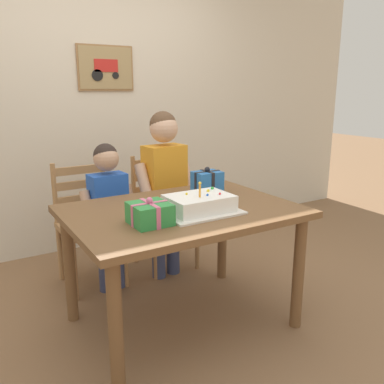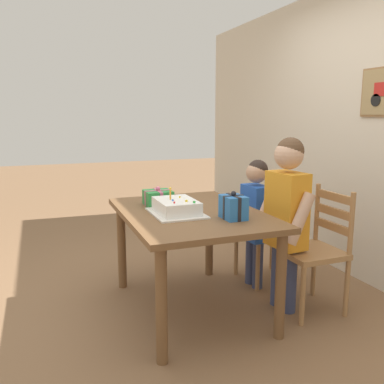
{
  "view_description": "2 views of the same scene",
  "coord_description": "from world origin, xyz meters",
  "px_view_note": "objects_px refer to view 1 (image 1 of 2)",
  "views": [
    {
      "loc": [
        -1.15,
        -2.0,
        1.45
      ],
      "look_at": [
        0.1,
        0.05,
        0.83
      ],
      "focal_mm": 37.91,
      "sensor_mm": 36.0,
      "label": 1
    },
    {
      "loc": [
        2.73,
        -1.02,
        1.45
      ],
      "look_at": [
        0.12,
        -0.04,
        0.93
      ],
      "focal_mm": 38.67,
      "sensor_mm": 36.0,
      "label": 2
    }
  ],
  "objects_px": {
    "gift_box_red_large": "(207,183)",
    "gift_box_beside_cake": "(150,214)",
    "dining_table": "(182,225)",
    "chair_left": "(88,223)",
    "birthday_cake": "(199,204)",
    "child_younger": "(109,204)",
    "chair_right": "(163,211)",
    "child_older": "(165,179)"
  },
  "relations": [
    {
      "from": "gift_box_red_large",
      "to": "gift_box_beside_cake",
      "type": "height_order",
      "value": "gift_box_red_large"
    },
    {
      "from": "dining_table",
      "to": "chair_left",
      "type": "xyz_separation_m",
      "value": [
        -0.32,
        0.87,
        -0.19
      ]
    },
    {
      "from": "dining_table",
      "to": "gift_box_beside_cake",
      "type": "height_order",
      "value": "gift_box_beside_cake"
    },
    {
      "from": "gift_box_red_large",
      "to": "chair_left",
      "type": "relative_size",
      "value": 0.21
    },
    {
      "from": "birthday_cake",
      "to": "dining_table",
      "type": "bearing_deg",
      "value": 109.14
    },
    {
      "from": "dining_table",
      "to": "gift_box_beside_cake",
      "type": "relative_size",
      "value": 6.4
    },
    {
      "from": "child_younger",
      "to": "gift_box_red_large",
      "type": "bearing_deg",
      "value": -41.73
    },
    {
      "from": "birthday_cake",
      "to": "chair_right",
      "type": "distance_m",
      "value": 1.08
    },
    {
      "from": "birthday_cake",
      "to": "chair_left",
      "type": "distance_m",
      "value": 1.11
    },
    {
      "from": "gift_box_beside_cake",
      "to": "chair_left",
      "type": "relative_size",
      "value": 0.23
    },
    {
      "from": "dining_table",
      "to": "gift_box_red_large",
      "type": "xyz_separation_m",
      "value": [
        0.3,
        0.19,
        0.18
      ]
    },
    {
      "from": "chair_left",
      "to": "child_older",
      "type": "bearing_deg",
      "value": -20.94
    },
    {
      "from": "child_older",
      "to": "gift_box_red_large",
      "type": "bearing_deg",
      "value": -80.86
    },
    {
      "from": "gift_box_beside_cake",
      "to": "chair_left",
      "type": "bearing_deg",
      "value": 91.62
    },
    {
      "from": "dining_table",
      "to": "gift_box_beside_cake",
      "type": "distance_m",
      "value": 0.36
    },
    {
      "from": "chair_left",
      "to": "gift_box_beside_cake",
      "type": "bearing_deg",
      "value": -88.38
    },
    {
      "from": "chair_right",
      "to": "child_older",
      "type": "bearing_deg",
      "value": -112.12
    },
    {
      "from": "chair_left",
      "to": "chair_right",
      "type": "xyz_separation_m",
      "value": [
        0.63,
        0.0,
        0.0
      ]
    },
    {
      "from": "gift_box_red_large",
      "to": "child_younger",
      "type": "height_order",
      "value": "child_younger"
    },
    {
      "from": "dining_table",
      "to": "gift_box_beside_cake",
      "type": "xyz_separation_m",
      "value": [
        -0.29,
        -0.16,
        0.16
      ]
    },
    {
      "from": "gift_box_red_large",
      "to": "child_older",
      "type": "relative_size",
      "value": 0.15
    },
    {
      "from": "birthday_cake",
      "to": "gift_box_red_large",
      "type": "xyz_separation_m",
      "value": [
        0.26,
        0.32,
        0.03
      ]
    },
    {
      "from": "chair_left",
      "to": "child_younger",
      "type": "xyz_separation_m",
      "value": [
        0.09,
        -0.21,
        0.19
      ]
    },
    {
      "from": "gift_box_beside_cake",
      "to": "chair_right",
      "type": "distance_m",
      "value": 1.24
    },
    {
      "from": "dining_table",
      "to": "child_younger",
      "type": "bearing_deg",
      "value": 108.48
    },
    {
      "from": "chair_left",
      "to": "child_older",
      "type": "relative_size",
      "value": 0.71
    },
    {
      "from": "chair_right",
      "to": "chair_left",
      "type": "bearing_deg",
      "value": -180.0
    },
    {
      "from": "gift_box_beside_cake",
      "to": "chair_right",
      "type": "bearing_deg",
      "value": 59.78
    },
    {
      "from": "gift_box_beside_cake",
      "to": "chair_right",
      "type": "xyz_separation_m",
      "value": [
        0.6,
        1.03,
        -0.35
      ]
    },
    {
      "from": "dining_table",
      "to": "gift_box_red_large",
      "type": "distance_m",
      "value": 0.4
    },
    {
      "from": "dining_table",
      "to": "child_older",
      "type": "bearing_deg",
      "value": 70.84
    },
    {
      "from": "child_older",
      "to": "child_younger",
      "type": "height_order",
      "value": "child_older"
    },
    {
      "from": "gift_box_beside_cake",
      "to": "child_younger",
      "type": "relative_size",
      "value": 0.19
    },
    {
      "from": "birthday_cake",
      "to": "child_older",
      "type": "relative_size",
      "value": 0.34
    },
    {
      "from": "gift_box_beside_cake",
      "to": "child_older",
      "type": "distance_m",
      "value": 0.97
    },
    {
      "from": "chair_left",
      "to": "dining_table",
      "type": "bearing_deg",
      "value": -70.04
    },
    {
      "from": "chair_right",
      "to": "child_younger",
      "type": "relative_size",
      "value": 0.85
    },
    {
      "from": "chair_left",
      "to": "birthday_cake",
      "type": "bearing_deg",
      "value": -70.14
    },
    {
      "from": "dining_table",
      "to": "birthday_cake",
      "type": "distance_m",
      "value": 0.2
    },
    {
      "from": "gift_box_red_large",
      "to": "gift_box_beside_cake",
      "type": "xyz_separation_m",
      "value": [
        -0.59,
        -0.35,
        -0.02
      ]
    },
    {
      "from": "gift_box_red_large",
      "to": "chair_left",
      "type": "distance_m",
      "value": 0.99
    },
    {
      "from": "chair_left",
      "to": "child_older",
      "type": "xyz_separation_m",
      "value": [
        0.54,
        -0.21,
        0.32
      ]
    }
  ]
}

